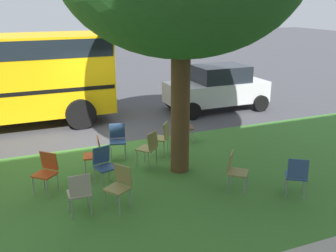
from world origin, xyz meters
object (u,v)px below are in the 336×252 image
chair_2 (149,146)px  chair_9 (80,191)px  parked_car (217,87)px  chair_7 (297,174)px  chair_10 (46,170)px  chair_3 (104,163)px  chair_8 (235,169)px  chair_4 (95,153)px  chair_6 (118,138)px  chair_0 (120,184)px  chair_1 (162,136)px  chair_5 (184,125)px

chair_2 → chair_9: (2.00, 1.73, 0.00)m
chair_2 → parked_car: bearing=-136.0°
chair_7 → chair_10: (4.71, -2.20, 0.00)m
chair_3 → chair_8: 2.83m
chair_4 → parked_car: bearing=-144.2°
chair_2 → chair_6: size_ratio=1.00×
chair_0 → chair_1: size_ratio=1.00×
chair_0 → chair_7: (-3.47, 0.97, 0.00)m
chair_0 → chair_3: 1.11m
chair_4 → chair_7: 4.50m
chair_6 → chair_9: 2.99m
chair_9 → chair_10: (0.46, -1.24, 0.00)m
chair_4 → chair_2: bearing=176.2°
chair_5 → chair_4: bearing=22.4°
chair_4 → chair_6: bearing=-133.9°
chair_9 → chair_7: bearing=167.3°
chair_2 → chair_7: (-2.24, 2.68, 0.00)m
chair_5 → chair_6: 2.08m
chair_10 → chair_4: bearing=-153.7°
chair_4 → chair_5: (-2.81, -1.16, 0.00)m
chair_2 → chair_8: size_ratio=1.00×
chair_9 → chair_0: bearing=-179.3°
chair_8 → parked_car: bearing=-116.2°
chair_3 → chair_10: same height
chair_2 → chair_9: bearing=40.8°
chair_7 → chair_4: bearing=-38.0°
chair_2 → chair_4: 1.31m
chair_6 → parked_car: parked_car is taller
chair_0 → chair_1: bearing=-128.3°
chair_5 → chair_7: same height
chair_5 → chair_8: size_ratio=1.00×
chair_5 → chair_10: (3.97, 1.73, 0.00)m
chair_2 → chair_9: same height
chair_3 → chair_8: same height
chair_7 → chair_9: bearing=-12.7°
chair_6 → parked_car: 5.67m
chair_4 → chair_8: (-2.53, 2.05, 0.00)m
chair_0 → chair_6: size_ratio=1.00×
chair_6 → parked_car: bearing=-146.3°
chair_3 → chair_4: size_ratio=1.00×
chair_1 → chair_9: (2.60, 2.32, 0.00)m
chair_2 → chair_7: bearing=129.9°
chair_10 → chair_8: bearing=158.2°
chair_0 → parked_car: parked_car is taller
chair_9 → chair_3: bearing=-123.2°
chair_3 → chair_0: bearing=92.0°
chair_7 → chair_8: same height
chair_2 → chair_5: same height
chair_5 → chair_9: same height
chair_6 → chair_9: bearing=60.8°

